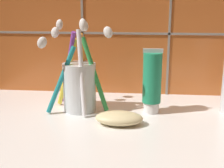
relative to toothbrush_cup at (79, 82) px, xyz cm
name	(u,v)px	position (x,y,z in cm)	size (l,w,h in cm)	color
sink_counter	(163,131)	(16.34, -6.95, -6.81)	(78.80, 39.98, 2.00)	white
tile_wall_backsplash	(161,10)	(16.35, 13.29, 13.47)	(88.80, 1.72, 42.55)	#C6662D
toothbrush_cup	(79,82)	(0.00, 0.00, 0.00)	(14.54, 12.55, 18.53)	silver
toothpaste_tube	(152,82)	(14.39, -0.12, 0.42)	(3.79, 3.61, 12.66)	white
soap_bar	(119,119)	(8.55, -7.18, -4.65)	(8.50, 5.10, 2.32)	beige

